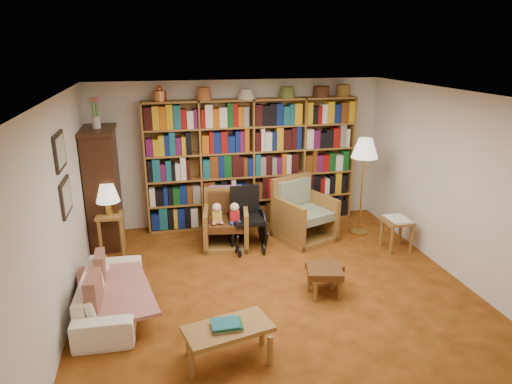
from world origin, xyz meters
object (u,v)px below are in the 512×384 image
object	(u,v)px
footstool_b	(325,274)
side_table_papers	(397,225)
armchair_sage	(303,215)
wheelchair	(246,220)
footstool_a	(325,269)
coffee_table	(228,331)
armchair_leather	(225,222)
side_table_lamp	(111,226)
sofa	(111,293)
floor_lamp	(365,152)

from	to	relation	value
footstool_b	side_table_papers	bearing A→B (deg)	33.96
armchair_sage	wheelchair	xyz separation A→B (m)	(-0.98, -0.15, 0.06)
armchair_sage	footstool_a	size ratio (longest dim) A/B	2.33
wheelchair	coffee_table	world-z (taller)	wheelchair
armchair_sage	coffee_table	bearing A→B (deg)	-121.06
footstool_a	coffee_table	size ratio (longest dim) A/B	0.49
armchair_leather	side_table_papers	world-z (taller)	armchair_leather
armchair_sage	footstool_b	size ratio (longest dim) A/B	2.13
side_table_papers	coffee_table	size ratio (longest dim) A/B	0.54
side_table_lamp	footstool_b	world-z (taller)	side_table_lamp
side_table_papers	footstool_a	xyz separation A→B (m)	(-1.52, -0.89, -0.12)
side_table_lamp	coffee_table	xyz separation A→B (m)	(1.33, -2.80, -0.13)
sofa	footstool_b	distance (m)	2.63
armchair_leather	wheelchair	world-z (taller)	wheelchair
sofa	wheelchair	world-z (taller)	wheelchair
armchair_leather	side_table_papers	bearing A→B (deg)	-17.30
footstool_b	armchair_leather	bearing A→B (deg)	117.70
wheelchair	floor_lamp	distance (m)	2.19
armchair_leather	armchair_sage	xyz separation A→B (m)	(1.29, -0.01, 0.01)
sofa	footstool_b	world-z (taller)	sofa
wheelchair	side_table_papers	world-z (taller)	wheelchair
side_table_papers	footstool_a	bearing A→B (deg)	-149.53
sofa	coffee_table	distance (m)	1.70
armchair_sage	wheelchair	distance (m)	0.99
side_table_papers	coffee_table	world-z (taller)	side_table_papers
footstool_a	wheelchair	bearing A→B (deg)	115.56
coffee_table	wheelchair	bearing A→B (deg)	74.86
floor_lamp	armchair_sage	bearing A→B (deg)	175.05
armchair_sage	footstool_a	bearing A→B (deg)	-98.36
armchair_sage	footstool_a	world-z (taller)	armchair_sage
floor_lamp	armchair_leather	bearing A→B (deg)	177.67
armchair_leather	floor_lamp	xyz separation A→B (m)	(2.27, -0.09, 1.04)
sofa	side_table_papers	xyz separation A→B (m)	(4.20, 0.86, 0.16)
armchair_sage	side_table_lamp	bearing A→B (deg)	-179.49
side_table_lamp	footstool_b	xyz separation A→B (m)	(2.72, -1.83, -0.16)
side_table_lamp	floor_lamp	world-z (taller)	floor_lamp
sofa	floor_lamp	xyz separation A→B (m)	(3.91, 1.57, 1.17)
sofa	wheelchair	xyz separation A→B (m)	(1.95, 1.50, 0.20)
wheelchair	coffee_table	xyz separation A→B (m)	(-0.72, -2.67, -0.11)
sofa	footstool_a	bearing A→B (deg)	-88.39
side_table_lamp	floor_lamp	size ratio (longest dim) A/B	0.40
wheelchair	coffee_table	size ratio (longest dim) A/B	1.01
armchair_sage	armchair_leather	bearing A→B (deg)	179.66
armchair_sage	floor_lamp	bearing A→B (deg)	-4.95
sofa	coffee_table	bearing A→B (deg)	-131.36
wheelchair	side_table_papers	bearing A→B (deg)	-15.79
sofa	side_table_papers	distance (m)	4.29
armchair_sage	floor_lamp	xyz separation A→B (m)	(0.98, -0.08, 1.03)
armchair_sage	side_table_papers	world-z (taller)	armchair_sage
side_table_papers	footstool_a	size ratio (longest dim) A/B	1.10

